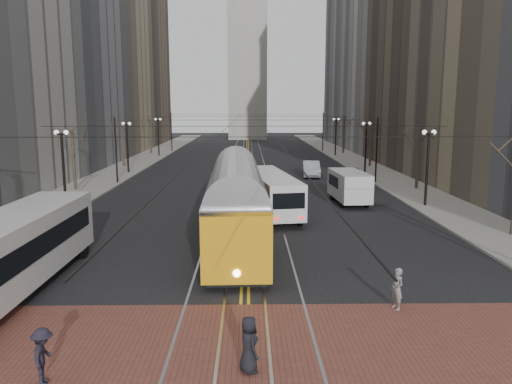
{
  "coord_description": "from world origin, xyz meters",
  "views": [
    {
      "loc": [
        0.16,
        -19.3,
        7.55
      ],
      "look_at": [
        0.57,
        7.4,
        3.0
      ],
      "focal_mm": 35.0,
      "sensor_mm": 36.0,
      "label": 1
    }
  ],
  "objects_px": {
    "rear_bus": "(271,194)",
    "pedestrian_a": "(249,345)",
    "streetcar": "(236,210)",
    "cargo_van": "(349,188)",
    "pedestrian_d": "(43,356)",
    "sedan_grey": "(353,176)",
    "transit_bus": "(7,258)",
    "sedan_silver": "(311,169)",
    "pedestrian_b": "(397,289)"
  },
  "relations": [
    {
      "from": "rear_bus",
      "to": "cargo_van",
      "type": "xyz_separation_m",
      "value": [
        6.31,
        3.49,
        -0.15
      ]
    },
    {
      "from": "sedan_silver",
      "to": "pedestrian_a",
      "type": "xyz_separation_m",
      "value": [
        -6.9,
        -40.94,
        -0.01
      ]
    },
    {
      "from": "streetcar",
      "to": "sedan_silver",
      "type": "xyz_separation_m",
      "value": [
        7.59,
        26.97,
        -1.01
      ]
    },
    {
      "from": "rear_bus",
      "to": "pedestrian_a",
      "type": "xyz_separation_m",
      "value": [
        -1.65,
        -21.91,
        -0.57
      ]
    },
    {
      "from": "streetcar",
      "to": "pedestrian_a",
      "type": "relative_size",
      "value": 9.49
    },
    {
      "from": "cargo_van",
      "to": "pedestrian_a",
      "type": "height_order",
      "value": "cargo_van"
    },
    {
      "from": "cargo_van",
      "to": "rear_bus",
      "type": "bearing_deg",
      "value": -154.47
    },
    {
      "from": "pedestrian_d",
      "to": "sedan_grey",
      "type": "bearing_deg",
      "value": -32.38
    },
    {
      "from": "rear_bus",
      "to": "pedestrian_b",
      "type": "relative_size",
      "value": 6.84
    },
    {
      "from": "rear_bus",
      "to": "pedestrian_a",
      "type": "height_order",
      "value": "rear_bus"
    },
    {
      "from": "streetcar",
      "to": "pedestrian_d",
      "type": "distance_m",
      "value": 15.37
    },
    {
      "from": "cargo_van",
      "to": "sedan_silver",
      "type": "height_order",
      "value": "cargo_van"
    },
    {
      "from": "rear_bus",
      "to": "cargo_van",
      "type": "distance_m",
      "value": 7.21
    },
    {
      "from": "streetcar",
      "to": "pedestrian_b",
      "type": "xyz_separation_m",
      "value": [
        6.29,
        -9.51,
        -1.06
      ]
    },
    {
      "from": "cargo_van",
      "to": "transit_bus",
      "type": "bearing_deg",
      "value": -135.53
    },
    {
      "from": "streetcar",
      "to": "pedestrian_a",
      "type": "height_order",
      "value": "streetcar"
    },
    {
      "from": "pedestrian_a",
      "to": "streetcar",
      "type": "bearing_deg",
      "value": -20.18
    },
    {
      "from": "transit_bus",
      "to": "rear_bus",
      "type": "relative_size",
      "value": 1.18
    },
    {
      "from": "sedan_grey",
      "to": "pedestrian_b",
      "type": "bearing_deg",
      "value": -100.24
    },
    {
      "from": "sedan_grey",
      "to": "sedan_silver",
      "type": "xyz_separation_m",
      "value": [
        -3.45,
        5.45,
        -0.0
      ]
    },
    {
      "from": "streetcar",
      "to": "pedestrian_a",
      "type": "distance_m",
      "value": 14.03
    },
    {
      "from": "pedestrian_b",
      "to": "pedestrian_a",
      "type": "bearing_deg",
      "value": -69.28
    },
    {
      "from": "rear_bus",
      "to": "pedestrian_a",
      "type": "relative_size",
      "value": 6.52
    },
    {
      "from": "cargo_van",
      "to": "pedestrian_d",
      "type": "height_order",
      "value": "cargo_van"
    },
    {
      "from": "sedan_silver",
      "to": "pedestrian_b",
      "type": "relative_size",
      "value": 3.25
    },
    {
      "from": "transit_bus",
      "to": "rear_bus",
      "type": "height_order",
      "value": "transit_bus"
    },
    {
      "from": "streetcar",
      "to": "rear_bus",
      "type": "relative_size",
      "value": 1.46
    },
    {
      "from": "pedestrian_a",
      "to": "pedestrian_b",
      "type": "height_order",
      "value": "pedestrian_a"
    },
    {
      "from": "cargo_van",
      "to": "sedan_grey",
      "type": "distance_m",
      "value": 10.38
    },
    {
      "from": "rear_bus",
      "to": "pedestrian_b",
      "type": "bearing_deg",
      "value": -85.95
    },
    {
      "from": "pedestrian_d",
      "to": "pedestrian_a",
      "type": "bearing_deg",
      "value": -93.04
    },
    {
      "from": "cargo_van",
      "to": "sedan_grey",
      "type": "xyz_separation_m",
      "value": [
        2.39,
        10.1,
        -0.42
      ]
    },
    {
      "from": "streetcar",
      "to": "pedestrian_b",
      "type": "height_order",
      "value": "streetcar"
    },
    {
      "from": "transit_bus",
      "to": "sedan_silver",
      "type": "distance_m",
      "value": 38.69
    },
    {
      "from": "cargo_van",
      "to": "streetcar",
      "type": "bearing_deg",
      "value": -130.5
    },
    {
      "from": "sedan_silver",
      "to": "pedestrian_d",
      "type": "relative_size",
      "value": 3.21
    },
    {
      "from": "transit_bus",
      "to": "pedestrian_a",
      "type": "relative_size",
      "value": 7.73
    },
    {
      "from": "pedestrian_b",
      "to": "transit_bus",
      "type": "bearing_deg",
      "value": -113.47
    },
    {
      "from": "cargo_van",
      "to": "sedan_silver",
      "type": "bearing_deg",
      "value": 90.48
    },
    {
      "from": "sedan_grey",
      "to": "rear_bus",
      "type": "bearing_deg",
      "value": -124.18
    },
    {
      "from": "streetcar",
      "to": "sedan_silver",
      "type": "bearing_deg",
      "value": 72.77
    },
    {
      "from": "streetcar",
      "to": "sedan_silver",
      "type": "height_order",
      "value": "streetcar"
    },
    {
      "from": "rear_bus",
      "to": "sedan_grey",
      "type": "height_order",
      "value": "rear_bus"
    },
    {
      "from": "rear_bus",
      "to": "sedan_grey",
      "type": "distance_m",
      "value": 16.14
    },
    {
      "from": "pedestrian_a",
      "to": "pedestrian_d",
      "type": "relative_size",
      "value": 1.03
    },
    {
      "from": "pedestrian_d",
      "to": "sedan_silver",
      "type": "bearing_deg",
      "value": -25.27
    },
    {
      "from": "pedestrian_d",
      "to": "cargo_van",
      "type": "bearing_deg",
      "value": -36.12
    },
    {
      "from": "pedestrian_a",
      "to": "pedestrian_d",
      "type": "height_order",
      "value": "pedestrian_a"
    },
    {
      "from": "transit_bus",
      "to": "streetcar",
      "type": "xyz_separation_m",
      "value": [
        8.94,
        8.01,
        0.26
      ]
    },
    {
      "from": "cargo_van",
      "to": "pedestrian_d",
      "type": "bearing_deg",
      "value": -121.07
    }
  ]
}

